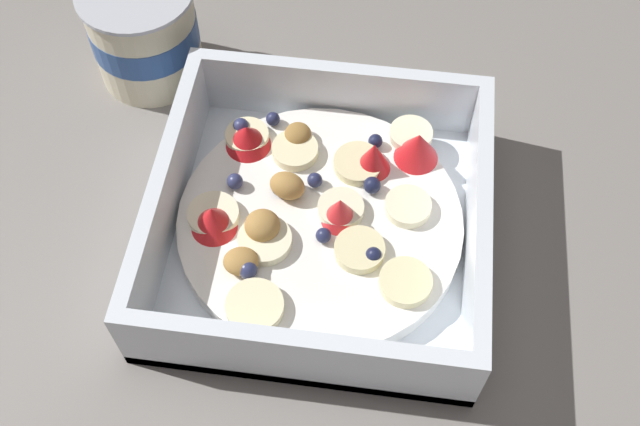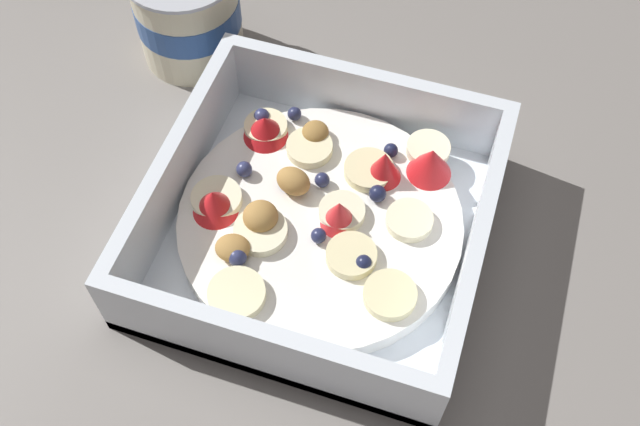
# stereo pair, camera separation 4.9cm
# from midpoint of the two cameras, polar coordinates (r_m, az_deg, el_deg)

# --- Properties ---
(ground_plane) EXTENTS (2.40, 2.40, 0.00)m
(ground_plane) POSITION_cam_midpoint_polar(r_m,az_deg,el_deg) (0.51, -5.06, -3.35)
(ground_plane) COLOR gray
(fruit_bowl) EXTENTS (0.21, 0.21, 0.06)m
(fruit_bowl) POSITION_cam_midpoint_polar(r_m,az_deg,el_deg) (0.50, -2.87, -0.67)
(fruit_bowl) COLOR white
(fruit_bowl) RESTS_ON ground
(yogurt_cup) EXTENTS (0.09, 0.09, 0.08)m
(yogurt_cup) POSITION_cam_midpoint_polar(r_m,az_deg,el_deg) (0.60, -15.53, 12.92)
(yogurt_cup) COLOR beige
(yogurt_cup) RESTS_ON ground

